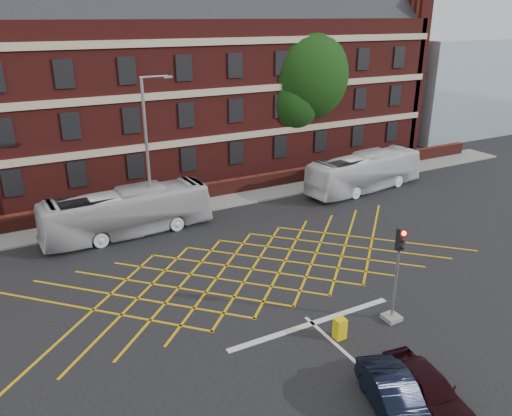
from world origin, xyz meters
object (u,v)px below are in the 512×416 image
traffic_light_near (395,284)px  car_navy (395,397)px  bus_right (365,172)px  street_lamp (151,181)px  deciduous_tree (298,82)px  utility_cabinet (340,329)px  bus_left (127,212)px  car_maroon (427,388)px

traffic_light_near → car_navy: bearing=-132.0°
bus_right → street_lamp: size_ratio=1.09×
deciduous_tree → utility_cabinet: size_ratio=13.21×
traffic_light_near → street_lamp: bearing=113.3°
bus_right → utility_cabinet: (-12.85, -14.00, -0.95)m
street_lamp → bus_right: bearing=-0.3°
bus_left → car_maroon: size_ratio=2.61×
car_navy → deciduous_tree: 31.22m
bus_left → street_lamp: size_ratio=1.09×
street_lamp → utility_cabinet: size_ratio=10.31×
bus_left → deciduous_tree: (17.53, 8.91, 5.56)m
bus_right → car_navy: bearing=135.6°
car_navy → bus_right: bearing=70.9°
car_maroon → bus_right: bearing=63.5°
car_maroon → traffic_light_near: 5.11m
deciduous_tree → street_lamp: 18.85m
bus_right → deciduous_tree: size_ratio=0.85×
bus_left → deciduous_tree: deciduous_tree is taller
bus_left → utility_cabinet: (4.78, -14.29, -0.95)m
deciduous_tree → utility_cabinet: deciduous_tree is taller
traffic_light_near → deciduous_tree: bearing=66.7°
bus_right → car_maroon: (-12.56, -18.33, -0.74)m
traffic_light_near → bus_right: bearing=54.3°
bus_left → bus_right: size_ratio=1.00×
street_lamp → deciduous_tree: bearing=29.6°
deciduous_tree → bus_right: bearing=-89.4°
deciduous_tree → utility_cabinet: bearing=-118.8°
car_maroon → utility_cabinet: bearing=101.7°
car_maroon → bus_left: bearing=113.1°
bus_left → traffic_light_near: bearing=-154.8°
deciduous_tree → traffic_light_near: size_ratio=2.74×
deciduous_tree → street_lamp: (-16.05, -9.12, -3.79)m
bus_right → car_navy: (-13.79, -18.13, -0.76)m
car_navy → deciduous_tree: deciduous_tree is taller
bus_left → bus_right: bus_left is taller
car_maroon → deciduous_tree: (12.47, 27.54, 6.30)m
bus_right → bus_left: bearing=81.9°
traffic_light_near → utility_cabinet: (-2.78, 0.01, -1.32)m
bus_right → utility_cabinet: 19.02m
car_maroon → utility_cabinet: (-0.29, 4.34, -0.21)m
bus_right → street_lamp: (-16.14, 0.08, 1.78)m
bus_right → car_maroon: bus_right is taller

